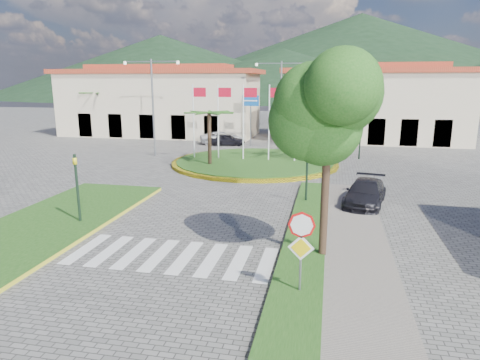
% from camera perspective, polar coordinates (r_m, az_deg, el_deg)
% --- Properties ---
extents(ground, '(160.00, 160.00, 0.00)m').
position_cam_1_polar(ground, '(12.96, -15.97, -16.55)').
color(ground, '#5E5C59').
rests_on(ground, ground).
extents(sidewalk_right, '(4.00, 28.00, 0.15)m').
position_cam_1_polar(sidewalk_right, '(13.40, 12.79, -14.94)').
color(sidewalk_right, gray).
rests_on(sidewalk_right, ground).
extents(verge_right, '(1.60, 28.00, 0.18)m').
position_cam_1_polar(verge_right, '(13.41, 7.49, -14.62)').
color(verge_right, '#1C4B15').
rests_on(verge_right, ground).
extents(median_left, '(5.00, 14.00, 0.18)m').
position_cam_1_polar(median_left, '(20.87, -24.26, -5.39)').
color(median_left, '#1C4B15').
rests_on(median_left, ground).
extents(crosswalk, '(8.00, 3.00, 0.01)m').
position_cam_1_polar(crosswalk, '(16.21, -9.35, -9.93)').
color(crosswalk, silver).
rests_on(crosswalk, ground).
extents(roundabout_island, '(12.70, 12.70, 6.00)m').
position_cam_1_polar(roundabout_island, '(32.91, 1.97, 2.41)').
color(roundabout_island, yellow).
rests_on(roundabout_island, ground).
extents(stop_sign, '(0.80, 0.11, 2.65)m').
position_cam_1_polar(stop_sign, '(12.67, 8.17, -7.90)').
color(stop_sign, slate).
rests_on(stop_sign, ground).
extents(deciduous_tree, '(3.60, 3.60, 6.80)m').
position_cam_1_polar(deciduous_tree, '(14.89, 11.74, 8.51)').
color(deciduous_tree, black).
rests_on(deciduous_tree, ground).
extents(traffic_light_left, '(0.15, 0.18, 3.20)m').
position_cam_1_polar(traffic_light_left, '(20.06, -20.92, -0.30)').
color(traffic_light_left, black).
rests_on(traffic_light_left, ground).
extents(traffic_light_right, '(0.15, 0.18, 3.20)m').
position_cam_1_polar(traffic_light_right, '(22.31, 8.93, 1.71)').
color(traffic_light_right, black).
rests_on(traffic_light_right, ground).
extents(traffic_light_far, '(0.18, 0.15, 3.20)m').
position_cam_1_polar(traffic_light_far, '(36.19, 15.75, 5.74)').
color(traffic_light_far, black).
rests_on(traffic_light_far, ground).
extents(direction_sign_west, '(1.60, 0.14, 5.20)m').
position_cam_1_polar(direction_sign_west, '(41.61, 1.42, 9.33)').
color(direction_sign_west, slate).
rests_on(direction_sign_west, ground).
extents(direction_sign_east, '(1.60, 0.14, 5.20)m').
position_cam_1_polar(direction_sign_east, '(40.99, 8.40, 9.14)').
color(direction_sign_east, slate).
rests_on(direction_sign_east, ground).
extents(street_lamp_centre, '(4.80, 0.16, 8.00)m').
position_cam_1_polar(street_lamp_centre, '(40.15, 5.46, 10.52)').
color(street_lamp_centre, slate).
rests_on(street_lamp_centre, ground).
extents(street_lamp_west, '(4.80, 0.16, 8.00)m').
position_cam_1_polar(street_lamp_west, '(36.90, -11.54, 10.09)').
color(street_lamp_west, slate).
rests_on(street_lamp_west, ground).
extents(building_left, '(23.32, 9.54, 8.05)m').
position_cam_1_polar(building_left, '(51.75, -10.49, 10.29)').
color(building_left, beige).
rests_on(building_left, ground).
extents(building_right, '(19.08, 9.54, 8.05)m').
position_cam_1_polar(building_right, '(48.11, 17.44, 9.71)').
color(building_right, beige).
rests_on(building_right, ground).
extents(hill_far_west, '(140.00, 140.00, 22.00)m').
position_cam_1_polar(hill_far_west, '(161.69, -10.43, 14.63)').
color(hill_far_west, black).
rests_on(hill_far_west, ground).
extents(hill_far_mid, '(180.00, 180.00, 30.00)m').
position_cam_1_polar(hill_far_mid, '(170.33, 15.67, 15.63)').
color(hill_far_mid, black).
rests_on(hill_far_mid, ground).
extents(hill_near_back, '(110.00, 110.00, 16.00)m').
position_cam_1_polar(hill_near_back, '(140.72, 5.73, 13.80)').
color(hill_near_back, black).
rests_on(hill_near_back, ground).
extents(white_van, '(4.85, 3.52, 1.23)m').
position_cam_1_polar(white_van, '(43.57, -2.42, 5.64)').
color(white_van, '#B9B9BB').
rests_on(white_van, ground).
extents(car_dark_a, '(3.53, 1.86, 1.14)m').
position_cam_1_polar(car_dark_a, '(42.47, -1.60, 5.40)').
color(car_dark_a, black).
rests_on(car_dark_a, ground).
extents(car_dark_b, '(3.97, 2.47, 1.23)m').
position_cam_1_polar(car_dark_b, '(46.85, 12.35, 5.89)').
color(car_dark_b, black).
rests_on(car_dark_b, ground).
extents(car_side_right, '(2.66, 4.75, 1.30)m').
position_cam_1_polar(car_side_right, '(22.94, 16.36, -1.67)').
color(car_side_right, black).
rests_on(car_side_right, ground).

